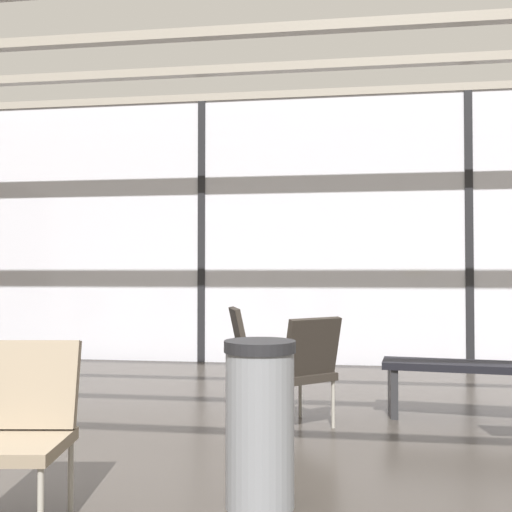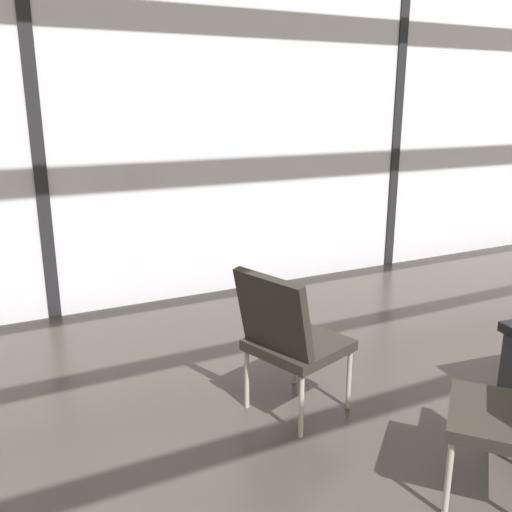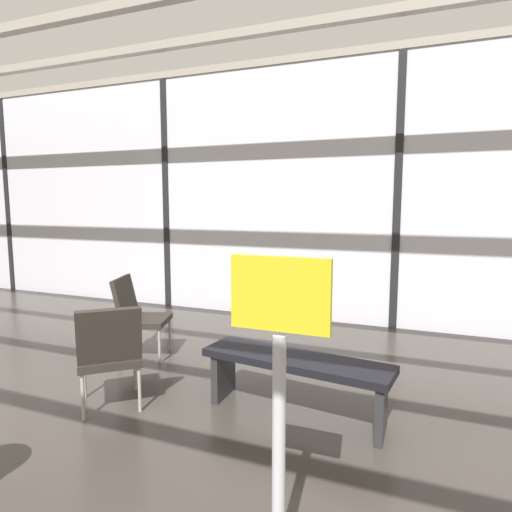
{
  "view_description": "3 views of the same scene",
  "coord_description": "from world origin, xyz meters",
  "px_view_note": "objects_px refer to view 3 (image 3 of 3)",
  "views": [
    {
      "loc": [
        1.89,
        -2.82,
        1.22
      ],
      "look_at": [
        0.79,
        4.9,
        1.42
      ],
      "focal_mm": 42.27,
      "sensor_mm": 36.0,
      "label": 1
    },
    {
      "loc": [
        -0.41,
        0.53,
        1.75
      ],
      "look_at": [
        0.77,
        2.93,
        1.0
      ],
      "focal_mm": 38.95,
      "sensor_mm": 36.0,
      "label": 2
    },
    {
      "loc": [
        3.91,
        -0.79,
        1.66
      ],
      "look_at": [
        0.91,
        6.73,
        0.67
      ],
      "focal_mm": 30.68,
      "sensor_mm": 36.0,
      "label": 3
    }
  ],
  "objects_px": {
    "lounge_chair_1": "(110,350)",
    "info_sign": "(279,429)",
    "lounge_chair_4": "(137,312)",
    "waiting_bench": "(295,370)",
    "parked_airplane": "(279,186)"
  },
  "relations": [
    {
      "from": "lounge_chair_1",
      "to": "lounge_chair_4",
      "type": "relative_size",
      "value": 1.0
    },
    {
      "from": "lounge_chair_1",
      "to": "waiting_bench",
      "type": "relative_size",
      "value": 0.57
    },
    {
      "from": "parked_airplane",
      "to": "waiting_bench",
      "type": "distance_m",
      "value": 9.92
    },
    {
      "from": "waiting_bench",
      "to": "info_sign",
      "type": "relative_size",
      "value": 1.07
    },
    {
      "from": "lounge_chair_1",
      "to": "waiting_bench",
      "type": "distance_m",
      "value": 1.48
    },
    {
      "from": "lounge_chair_1",
      "to": "info_sign",
      "type": "bearing_deg",
      "value": 109.22
    },
    {
      "from": "parked_airplane",
      "to": "waiting_bench",
      "type": "xyz_separation_m",
      "value": [
        3.26,
        -9.2,
        -1.77
      ]
    },
    {
      "from": "lounge_chair_4",
      "to": "info_sign",
      "type": "height_order",
      "value": "info_sign"
    },
    {
      "from": "parked_airplane",
      "to": "waiting_bench",
      "type": "height_order",
      "value": "parked_airplane"
    },
    {
      "from": "lounge_chair_4",
      "to": "info_sign",
      "type": "distance_m",
      "value": 3.12
    },
    {
      "from": "lounge_chair_4",
      "to": "waiting_bench",
      "type": "relative_size",
      "value": 0.57
    },
    {
      "from": "lounge_chair_1",
      "to": "parked_airplane",
      "type": "bearing_deg",
      "value": -120.86
    },
    {
      "from": "lounge_chair_4",
      "to": "waiting_bench",
      "type": "bearing_deg",
      "value": -126.0
    },
    {
      "from": "lounge_chair_4",
      "to": "parked_airplane",
      "type": "bearing_deg",
      "value": -9.52
    },
    {
      "from": "lounge_chair_1",
      "to": "info_sign",
      "type": "distance_m",
      "value": 2.01
    }
  ]
}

